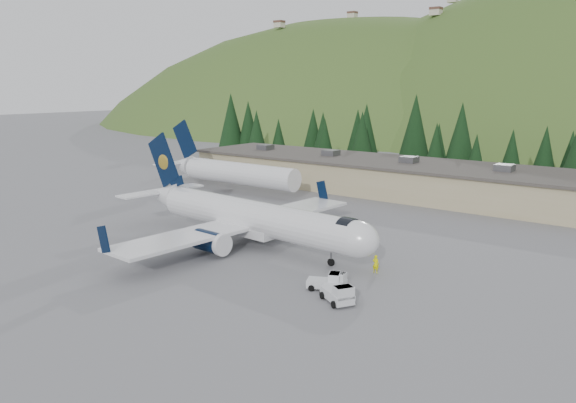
# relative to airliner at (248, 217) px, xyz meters

# --- Properties ---
(ground) EXTENTS (600.00, 600.00, 0.00)m
(ground) POSITION_rel_airliner_xyz_m (1.02, -0.07, -3.08)
(ground) COLOR slate
(airliner) EXTENTS (34.89, 32.74, 11.58)m
(airliner) POSITION_rel_airliner_xyz_m (0.00, 0.00, 0.00)
(airliner) COLOR white
(airliner) RESTS_ON ground
(second_airliner) EXTENTS (27.50, 11.00, 10.05)m
(second_airliner) POSITION_rel_airliner_xyz_m (-23.91, 21.93, 0.24)
(second_airliner) COLOR white
(second_airliner) RESTS_ON ground
(baggage_tug_a) EXTENTS (3.16, 2.56, 1.51)m
(baggage_tug_a) POSITION_rel_airliner_xyz_m (14.69, -6.41, -2.41)
(baggage_tug_a) COLOR silver
(baggage_tug_a) RESTS_ON ground
(baggage_tug_b) EXTENTS (3.57, 3.06, 1.71)m
(baggage_tug_b) POSITION_rel_airliner_xyz_m (17.26, -8.48, -2.32)
(baggage_tug_b) COLOR silver
(baggage_tug_b) RESTS_ON ground
(baggage_tug_c) EXTENTS (2.01, 2.93, 1.47)m
(baggage_tug_c) POSITION_rel_airliner_xyz_m (15.47, -6.27, -2.43)
(baggage_tug_c) COLOR silver
(baggage_tug_c) RESTS_ON ground
(terminal_building) EXTENTS (71.00, 17.00, 6.10)m
(terminal_building) POSITION_rel_airliner_xyz_m (-3.99, 37.93, -0.46)
(terminal_building) COLOR tan
(terminal_building) RESTS_ON ground
(ramp_worker) EXTENTS (0.65, 0.44, 1.76)m
(ramp_worker) POSITION_rel_airliner_xyz_m (15.96, -0.02, -2.20)
(ramp_worker) COLOR #F5F702
(ramp_worker) RESTS_ON ground
(tree_line) EXTENTS (111.28, 18.38, 14.30)m
(tree_line) POSITION_rel_airliner_xyz_m (-6.47, 60.81, 4.19)
(tree_line) COLOR black
(tree_line) RESTS_ON ground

